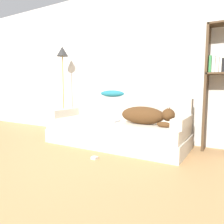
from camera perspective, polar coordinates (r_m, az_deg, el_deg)
wall_back at (r=4.13m, az=2.72°, el=12.32°), size 7.67×0.06×2.70m
couch at (r=3.52m, az=0.79°, el=-5.56°), size 2.24×0.88×0.40m
couch_backrest at (r=3.78m, az=3.56°, el=1.15°), size 2.20×0.15×0.36m
couch_arm_left at (r=4.08m, az=-12.10°, el=-0.17°), size 0.15×0.69×0.14m
couch_arm_right at (r=3.09m, az=17.87°, el=-2.47°), size 0.15×0.69×0.14m
dog at (r=3.16m, az=8.85°, el=-0.87°), size 0.79×0.26×0.26m
laptop at (r=3.44m, az=-1.24°, el=-2.25°), size 0.37×0.23×0.02m
throw_pillow at (r=3.92m, az=0.03°, el=4.85°), size 0.48×0.17×0.12m
bookshelf at (r=3.47m, az=26.15°, el=7.25°), size 0.38×0.26×1.81m
floor_lamp at (r=4.57m, az=-12.77°, el=11.79°), size 0.26×0.26×1.73m
power_adapter at (r=2.91m, az=-4.62°, el=-11.84°), size 0.07×0.07×0.03m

